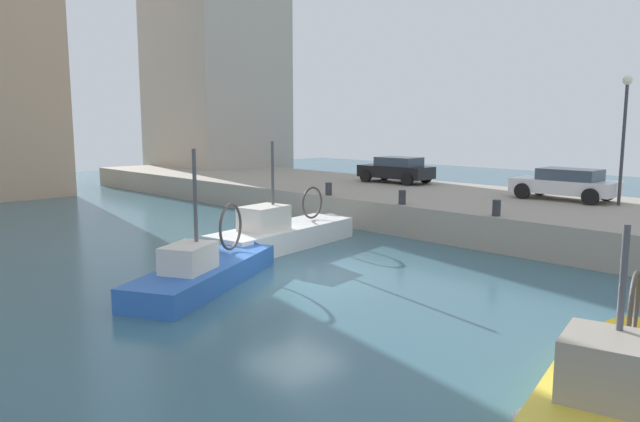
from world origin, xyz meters
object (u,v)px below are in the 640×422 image
fishing_boat_white (289,242)px  mooring_bollard_north (329,189)px  fishing_boat_yellow (621,394)px  mooring_bollard_mid (402,197)px  fishing_boat_blue (212,279)px  mooring_bollard_south (496,208)px  parked_car_white (566,184)px  parked_car_black (396,169)px  quay_streetlamp (625,119)px

fishing_boat_white → mooring_bollard_north: (4.39, 2.43, 1.36)m
fishing_boat_yellow → mooring_bollard_mid: 14.12m
fishing_boat_blue → mooring_bollard_south: 9.86m
fishing_boat_blue → parked_car_white: size_ratio=1.59×
parked_car_black → quay_streetlamp: bearing=-93.1°
fishing_boat_white → mooring_bollard_mid: (4.39, -1.57, 1.36)m
quay_streetlamp → fishing_boat_white: bearing=143.4°
parked_car_white → quay_streetlamp: bearing=-93.6°
mooring_bollard_mid → quay_streetlamp: size_ratio=0.11×
mooring_bollard_mid → fishing_boat_yellow: bearing=-127.6°
parked_car_black → parked_car_white: parked_car_black is taller
mooring_bollard_mid → mooring_bollard_north: (0.00, 4.00, 0.00)m
fishing_boat_blue → fishing_boat_white: bearing=25.4°
mooring_bollard_south → mooring_bollard_north: (0.00, 8.00, 0.00)m
parked_car_black → mooring_bollard_south: (-6.26, -9.33, -0.42)m
fishing_boat_white → parked_car_black: size_ratio=1.78×
fishing_boat_blue → mooring_bollard_south: bearing=-19.7°
parked_car_white → mooring_bollard_north: parked_car_white is taller
parked_car_black → quay_streetlamp: (-0.61, -11.22, 2.56)m
fishing_boat_yellow → quay_streetlamp: (14.23, 5.24, 4.33)m
fishing_boat_blue → parked_car_black: 16.68m
fishing_boat_white → mooring_bollard_north: size_ratio=12.68×
fishing_boat_yellow → parked_car_white: 16.24m
fishing_boat_blue → mooring_bollard_north: fishing_boat_blue is taller
fishing_boat_white → parked_car_white: fishing_boat_white is taller
parked_car_black → fishing_boat_white: bearing=-160.6°
fishing_boat_yellow → quay_streetlamp: 15.77m
mooring_bollard_mid → quay_streetlamp: quay_streetlamp is taller
parked_car_black → mooring_bollard_south: bearing=-123.9°
fishing_boat_blue → mooring_bollard_north: bearing=27.1°
parked_car_black → mooring_bollard_mid: bearing=-139.6°
fishing_boat_blue → mooring_bollard_mid: (9.19, 0.70, 1.37)m
fishing_boat_white → mooring_bollard_mid: size_ratio=12.68×
fishing_boat_blue → quay_streetlamp: (14.84, -5.19, 4.35)m
fishing_boat_blue → fishing_boat_white: fishing_boat_white is taller
mooring_bollard_mid → quay_streetlamp: bearing=-46.2°
mooring_bollard_south → mooring_bollard_mid: bearing=90.0°
parked_car_white → mooring_bollard_north: (-5.78, 7.77, -0.39)m
fishing_boat_yellow → quay_streetlamp: bearing=20.2°
parked_car_black → parked_car_white: (-0.48, -9.10, -0.02)m
fishing_boat_blue → quay_streetlamp: quay_streetlamp is taller
mooring_bollard_mid → fishing_boat_white: bearing=160.3°
fishing_boat_blue → quay_streetlamp: size_ratio=1.33×
mooring_bollard_south → mooring_bollard_mid: (0.00, 4.00, 0.00)m
fishing_boat_white → parked_car_black: (10.65, 3.75, 1.78)m
mooring_bollard_south → mooring_bollard_mid: 4.00m
parked_car_white → quay_streetlamp: quay_streetlamp is taller
parked_car_white → fishing_boat_yellow: bearing=-152.8°
parked_car_black → quay_streetlamp: 11.53m
fishing_boat_yellow → fishing_boat_white: 13.38m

